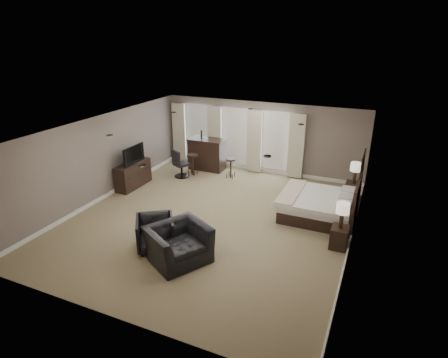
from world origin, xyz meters
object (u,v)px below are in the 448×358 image
at_px(dresser, 133,175).
at_px(bar_stool_right, 231,168).
at_px(bar_stool_left, 193,165).
at_px(lamp_near, 342,215).
at_px(lamp_far, 355,173).
at_px(armchair_far, 155,232).
at_px(nightstand_far, 352,192).
at_px(desk_chair, 181,163).
at_px(tv, 132,161).
at_px(nightstand_near, 339,237).
at_px(bed, 315,195).
at_px(bar_counter, 207,154).
at_px(armchair_near, 178,238).

distance_m(dresser, bar_stool_right, 3.41).
bearing_deg(bar_stool_left, lamp_near, -27.46).
bearing_deg(bar_stool_left, lamp_far, -0.06).
bearing_deg(armchair_far, bar_stool_right, 57.44).
relative_size(nightstand_far, desk_chair, 0.59).
relative_size(tv, desk_chair, 1.02).
distance_m(nightstand_near, desk_chair, 6.42).
distance_m(tv, bar_stool_right, 3.45).
height_order(lamp_near, armchair_far, lamp_near).
xyz_separation_m(bed, dresser, (-6.03, -0.30, -0.22)).
relative_size(tv, bar_counter, 0.76).
bearing_deg(lamp_far, lamp_near, -90.00).
distance_m(lamp_far, armchair_far, 6.26).
height_order(bar_stool_right, desk_chair, desk_chair).
relative_size(nightstand_far, tv, 0.58).
relative_size(tv, bar_stool_right, 1.46).
bearing_deg(desk_chair, bar_counter, -86.17).
bearing_deg(armchair_near, lamp_near, -27.80).
bearing_deg(desk_chair, bar_stool_right, -131.91).
relative_size(dresser, bar_stool_left, 1.82).
xyz_separation_m(dresser, armchair_far, (2.86, -2.98, 0.03)).
bearing_deg(bar_counter, bar_stool_right, -22.20).
bearing_deg(nightstand_near, bar_stool_right, 142.62).
distance_m(bed, armchair_near, 4.26).
distance_m(nightstand_far, tv, 7.16).
bearing_deg(desk_chair, armchair_near, 146.02).
height_order(nightstand_near, bar_stool_left, bar_stool_left).
height_order(bed, desk_chair, bed).
distance_m(armchair_near, desk_chair, 5.32).
distance_m(lamp_near, bar_stool_left, 6.32).
bearing_deg(lamp_near, armchair_near, -147.92).
bearing_deg(tv, bar_stool_left, -37.04).
distance_m(lamp_far, armchair_near, 5.97).
height_order(bar_stool_left, desk_chair, desk_chair).
bearing_deg(desk_chair, armchair_far, 139.22).
bearing_deg(armchair_near, nightstand_near, -27.80).
height_order(lamp_near, armchair_near, lamp_near).
distance_m(dresser, tv, 0.49).
relative_size(bed, bar_stool_left, 2.52).
bearing_deg(bar_counter, nightstand_far, -8.48).
distance_m(nightstand_far, bar_stool_left, 5.59).
height_order(lamp_near, lamp_far, lamp_far).
bearing_deg(nightstand_far, bed, -121.54).
height_order(nightstand_far, tv, tv).
distance_m(lamp_near, tv, 7.01).
distance_m(nightstand_near, lamp_near, 0.59).
relative_size(dresser, armchair_far, 1.62).
distance_m(nightstand_near, armchair_near, 3.90).
relative_size(nightstand_near, tv, 0.51).
distance_m(bed, lamp_near, 1.72).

